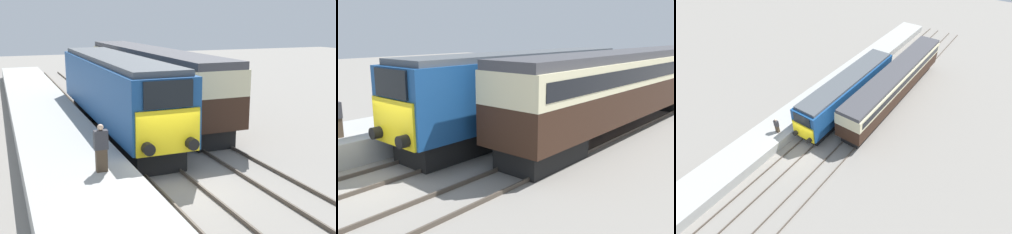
% 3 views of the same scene
% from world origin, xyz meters
% --- Properties ---
extents(ground_plane, '(120.00, 120.00, 0.00)m').
position_xyz_m(ground_plane, '(0.00, 0.00, 0.00)').
color(ground_plane, gray).
extents(platform_left, '(3.50, 50.00, 0.98)m').
position_xyz_m(platform_left, '(-3.30, 8.00, 0.49)').
color(platform_left, '#A8A8A3').
rests_on(platform_left, ground_plane).
extents(rails_near_track, '(1.51, 60.00, 0.14)m').
position_xyz_m(rails_near_track, '(0.00, 5.00, 0.07)').
color(rails_near_track, '#4C4238').
rests_on(rails_near_track, ground_plane).
extents(rails_far_track, '(1.50, 60.00, 0.14)m').
position_xyz_m(rails_far_track, '(3.40, 5.00, 0.07)').
color(rails_far_track, '#4C4238').
rests_on(rails_far_track, ground_plane).
extents(locomotive, '(2.70, 14.96, 4.00)m').
position_xyz_m(locomotive, '(0.00, 8.02, 2.24)').
color(locomotive, black).
rests_on(locomotive, ground_plane).
extents(passenger_carriage, '(2.75, 19.25, 4.02)m').
position_xyz_m(passenger_carriage, '(3.40, 12.43, 2.44)').
color(passenger_carriage, black).
rests_on(passenger_carriage, ground_plane).
extents(person_on_platform, '(0.44, 0.26, 1.58)m').
position_xyz_m(person_on_platform, '(-2.65, -0.01, 1.75)').
color(person_on_platform, '#473828').
rests_on(person_on_platform, platform_left).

